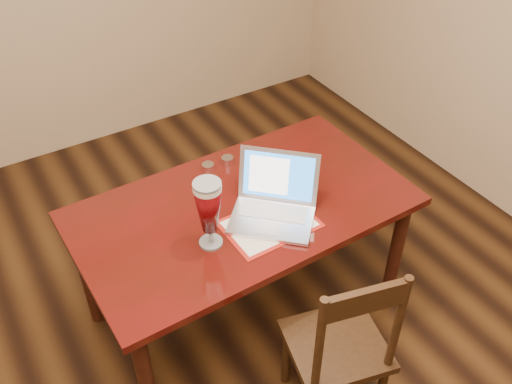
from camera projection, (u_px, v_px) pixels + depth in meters
room_shell at (197, 67)px, 1.44m from camera, size 4.51×5.01×2.71m
dining_table at (243, 218)px, 2.65m from camera, size 1.56×0.90×1.05m
dining_chair at (340, 347)px, 2.35m from camera, size 0.47×0.46×0.93m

